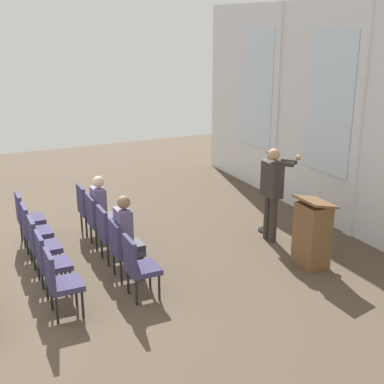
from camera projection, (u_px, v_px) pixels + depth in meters
The scene contains 16 objects.
rear_partition at pixel (333, 115), 9.90m from camera, with size 9.52×0.14×4.19m.
speaker at pixel (272, 188), 9.35m from camera, with size 0.51×0.69×1.70m.
mic_stand at pixel (266, 214), 9.95m from camera, with size 0.28×0.28×1.55m.
lectern at pixel (312, 233), 8.47m from camera, with size 0.60×0.48×1.16m.
chair_r0_c0 at pixel (88, 206), 9.78m from camera, with size 0.46×0.44×0.94m.
chair_r0_c1 at pixel (98, 218), 9.20m from camera, with size 0.46×0.44×0.94m.
audience_r0_c1 at pixel (102, 207), 9.18m from camera, with size 0.36×0.39×1.29m.
chair_r0_c2 at pixel (109, 231), 8.62m from camera, with size 0.46×0.44×0.94m.
chair_r0_c3 at pixel (122, 246), 8.03m from camera, with size 0.46×0.44×0.94m.
audience_r0_c3 at pixel (127, 233), 8.00m from camera, with size 0.36×0.39×1.34m.
chair_r0_c4 at pixel (138, 264), 7.45m from camera, with size 0.46×0.44×0.94m.
chair_r1_c0 at pixel (26, 215), 9.33m from camera, with size 0.46×0.44×0.94m.
chair_r1_c1 at pixel (33, 228), 8.75m from camera, with size 0.46×0.44×0.94m.
chair_r1_c2 at pixel (40, 243), 8.17m from camera, with size 0.46×0.44×0.94m.
chair_r1_c3 at pixel (49, 260), 7.58m from camera, with size 0.46×0.44×0.94m.
chair_r1_c4 at pixel (59, 279), 7.00m from camera, with size 0.46×0.44×0.94m.
Camera 1 is at (7.81, -0.01, 3.79)m, focal length 49.49 mm.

